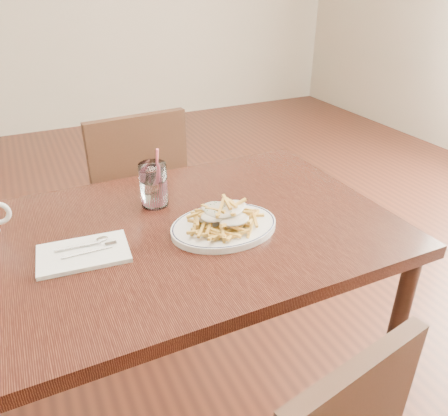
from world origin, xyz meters
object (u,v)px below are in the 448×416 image
fries_plate (224,226)px  loaded_fries (224,213)px  water_glass (154,187)px  table (185,249)px  chair_far (136,194)px

fries_plate → loaded_fries: (0.00, 0.00, 0.04)m
loaded_fries → fries_plate: bearing=0.0°
loaded_fries → water_glass: water_glass is taller
table → loaded_fries: (0.10, -0.07, 0.13)m
fries_plate → loaded_fries: 0.04m
fries_plate → loaded_fries: size_ratio=1.30×
fries_plate → table: bearing=144.9°
fries_plate → water_glass: water_glass is taller
table → fries_plate: fries_plate is taller
table → loaded_fries: 0.18m
fries_plate → chair_far: bearing=94.2°
table → water_glass: water_glass is taller
table → fries_plate: bearing=-35.1°
fries_plate → water_glass: 0.27m
chair_far → fries_plate: bearing=-85.8°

